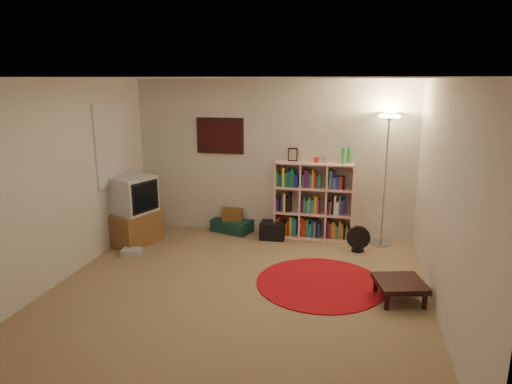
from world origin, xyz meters
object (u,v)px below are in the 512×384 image
tv_stand (134,212)px  suitcase (233,225)px  bookshelf (313,201)px  side_table (400,284)px  floor_lamp (388,135)px  floor_fan (358,239)px

tv_stand → suitcase: tv_stand is taller
tv_stand → suitcase: 1.64m
bookshelf → tv_stand: size_ratio=1.40×
side_table → floor_lamp: bearing=93.5°
floor_fan → side_table: bearing=-74.7°
suitcase → floor_fan: bearing=3.5°
bookshelf → tv_stand: bookshelf is taller
floor_lamp → suitcase: 2.89m
floor_lamp → tv_stand: (-3.73, -0.76, -1.18)m
floor_lamp → side_table: size_ratio=3.14×
bookshelf → floor_fan: bookshelf is taller
tv_stand → side_table: (3.85, -1.11, -0.31)m
floor_lamp → tv_stand: 3.99m
suitcase → floor_lamp: bearing=14.7°
bookshelf → tv_stand: 2.79m
floor_fan → suitcase: bearing=163.8°
floor_fan → tv_stand: tv_stand is taller
tv_stand → side_table: 4.02m
side_table → bookshelf: bearing=121.2°
tv_stand → side_table: size_ratio=1.63×
floor_lamp → tv_stand: size_ratio=1.92×
bookshelf → floor_fan: 0.97m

